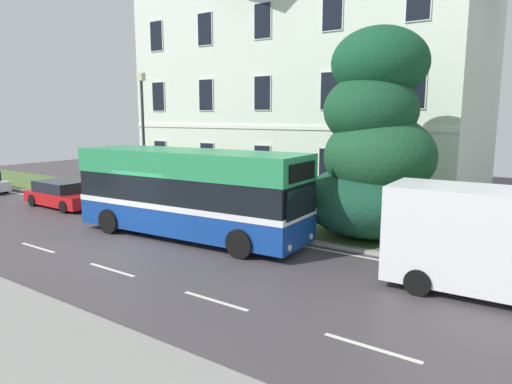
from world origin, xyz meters
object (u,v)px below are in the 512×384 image
litter_bin (203,202)px  street_lamp_post (143,131)px  parked_hatchback_01 (63,194)px  single_decker_bus (190,192)px  white_panel_van (491,242)px  evergreen_tree (374,151)px  georgian_townhouse (310,73)px

litter_bin → street_lamp_post: bearing=179.4°
parked_hatchback_01 → street_lamp_post: street_lamp_post is taller
single_decker_bus → white_panel_van: bearing=-2.4°
evergreen_tree → litter_bin: bearing=-172.9°
georgian_townhouse → evergreen_tree: georgian_townhouse is taller
georgian_townhouse → single_decker_bus: 14.18m
litter_bin → parked_hatchback_01: bearing=-163.7°
parked_hatchback_01 → georgian_townhouse: bearing=60.8°
single_decker_bus → litter_bin: size_ratio=8.24×
white_panel_van → evergreen_tree: bearing=139.1°
street_lamp_post → litter_bin: (3.78, -0.04, -3.11)m
white_panel_van → street_lamp_post: bearing=168.0°
evergreen_tree → litter_bin: evergreen_tree is taller
evergreen_tree → litter_bin: size_ratio=6.65×
parked_hatchback_01 → litter_bin: 7.69m
georgian_townhouse → single_decker_bus: georgian_townhouse is taller
single_decker_bus → white_panel_van: size_ratio=1.66×
single_decker_bus → street_lamp_post: (-5.65, 2.83, 2.09)m
white_panel_van → parked_hatchback_01: 19.33m
georgian_townhouse → street_lamp_post: 11.23m
single_decker_bus → litter_bin: (-1.87, 2.79, -1.02)m
single_decker_bus → street_lamp_post: street_lamp_post is taller
evergreen_tree → street_lamp_post: bearing=-175.5°
evergreen_tree → parked_hatchback_01: bearing=-168.2°
georgian_townhouse → street_lamp_post: bearing=-109.5°
white_panel_van → parked_hatchback_01: (-19.31, 0.41, -0.76)m
single_decker_bus → white_panel_van: 10.07m
georgian_townhouse → evergreen_tree: size_ratio=2.62×
georgian_townhouse → parked_hatchback_01: 15.66m
litter_bin → white_panel_van: bearing=-12.2°
street_lamp_post → litter_bin: 4.89m
parked_hatchback_01 → litter_bin: size_ratio=3.89×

